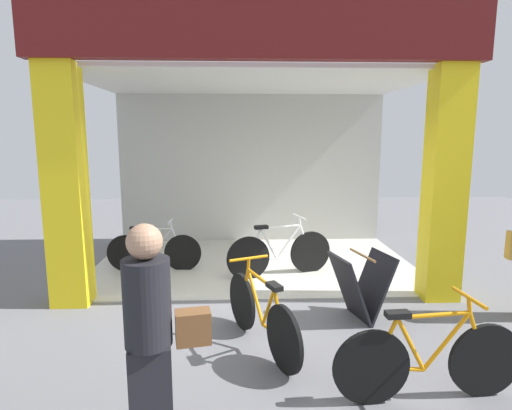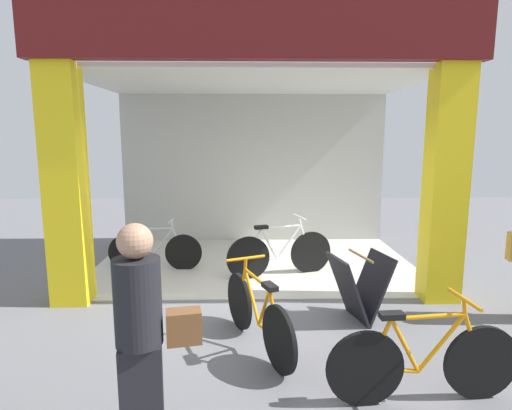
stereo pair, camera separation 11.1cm
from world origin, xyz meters
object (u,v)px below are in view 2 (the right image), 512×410
(bicycle_parked_1, at_px, (424,361))
(bicycle_parked_0, at_px, (257,315))
(bicycle_inside_1, at_px, (280,253))
(sandwich_board_sign, at_px, (359,287))
(pedestrian_1, at_px, (142,339))
(bicycle_inside_0, at_px, (155,250))

(bicycle_parked_1, bearing_deg, bicycle_parked_0, 145.29)
(bicycle_inside_1, distance_m, sandwich_board_sign, 1.76)
(bicycle_inside_1, xyz_separation_m, pedestrian_1, (-1.20, -3.63, 0.45))
(bicycle_inside_1, bearing_deg, pedestrian_1, -108.29)
(bicycle_parked_1, bearing_deg, bicycle_inside_0, 130.08)
(bicycle_inside_0, distance_m, bicycle_parked_1, 4.53)
(bicycle_parked_0, distance_m, pedestrian_1, 1.69)
(bicycle_parked_0, xyz_separation_m, bicycle_parked_1, (1.32, -0.92, 0.00))
(bicycle_parked_0, xyz_separation_m, sandwich_board_sign, (1.22, 0.65, 0.04))
(bicycle_parked_1, bearing_deg, bicycle_inside_1, 106.34)
(bicycle_inside_0, relative_size, sandwich_board_sign, 1.89)
(bicycle_inside_1, relative_size, bicycle_parked_0, 1.10)
(bicycle_inside_0, height_order, pedestrian_1, pedestrian_1)
(sandwich_board_sign, height_order, pedestrian_1, pedestrian_1)
(sandwich_board_sign, bearing_deg, bicycle_inside_0, 146.01)
(bicycle_parked_1, xyz_separation_m, sandwich_board_sign, (-0.10, 1.57, 0.04))
(bicycle_inside_1, relative_size, bicycle_parked_1, 1.02)
(bicycle_parked_0, bearing_deg, pedestrian_1, -119.28)
(bicycle_parked_0, bearing_deg, bicycle_parked_1, -34.71)
(bicycle_inside_1, xyz_separation_m, bicycle_parked_1, (0.92, -3.13, -0.02))
(bicycle_parked_1, height_order, pedestrian_1, pedestrian_1)
(bicycle_inside_0, distance_m, pedestrian_1, 4.08)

